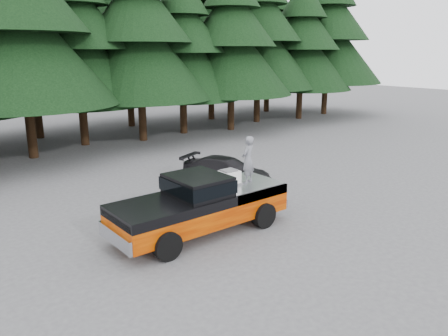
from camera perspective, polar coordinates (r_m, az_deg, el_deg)
ground at (r=13.73m, az=-2.17°, el=-9.22°), size 120.00×120.00×0.00m
pickup_truck at (r=13.97m, az=-3.07°, el=-5.84°), size 6.00×2.04×1.33m
truck_cab at (r=13.60m, az=-3.47°, el=-2.16°), size 1.66×1.90×0.59m
air_compressor at (r=14.50m, az=0.64°, el=-1.33°), size 0.65×0.54×0.44m
man_on_bed at (r=14.58m, az=3.14°, el=1.08°), size 0.68×0.57×1.60m
parked_car at (r=18.94m, az=0.37°, el=-0.41°), size 3.10×4.38×1.18m
treeline at (r=28.44m, az=-23.95°, el=18.05°), size 60.15×16.05×17.50m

